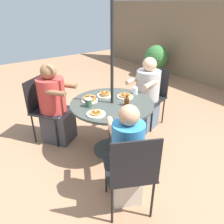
% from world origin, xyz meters
% --- Properties ---
extents(ground_plane, '(12.00, 12.00, 0.00)m').
position_xyz_m(ground_plane, '(0.00, 0.00, 0.00)').
color(ground_plane, '#9E7051').
extents(patio_table, '(1.09, 1.09, 0.74)m').
position_xyz_m(patio_table, '(0.00, 0.00, 0.61)').
color(patio_table, '#383D38').
rests_on(patio_table, ground).
extents(umbrella_pole, '(0.04, 0.04, 2.43)m').
position_xyz_m(umbrella_pole, '(0.00, 0.00, 1.22)').
color(umbrella_pole, black).
rests_on(umbrella_pole, ground).
extents(patio_chair_north, '(0.64, 0.64, 0.95)m').
position_xyz_m(patio_chair_north, '(-0.86, -0.62, 0.55)').
color(patio_chair_north, black).
rests_on(patio_chair_north, ground).
extents(diner_north, '(0.59, 0.57, 1.19)m').
position_xyz_m(diner_north, '(-0.71, -0.51, 0.53)').
color(diner_north, '#3D3D42').
rests_on(diner_north, ground).
extents(patio_chair_east, '(0.61, 0.61, 0.95)m').
position_xyz_m(patio_chair_east, '(0.95, -0.47, 0.55)').
color(patio_chair_east, black).
rests_on(patio_chair_east, ground).
extents(diner_east, '(0.54, 0.47, 1.12)m').
position_xyz_m(diner_east, '(0.79, -0.39, 0.52)').
color(diner_east, beige).
rests_on(diner_east, ground).
extents(patio_chair_south, '(0.56, 0.56, 0.95)m').
position_xyz_m(patio_chair_south, '(-0.27, 1.02, 0.55)').
color(patio_chair_south, black).
rests_on(patio_chair_south, ground).
extents(diner_south, '(0.49, 0.59, 1.17)m').
position_xyz_m(diner_south, '(-0.23, 0.85, 0.53)').
color(diner_south, slate).
rests_on(diner_south, ground).
extents(pancake_plate_a, '(0.22, 0.22, 0.05)m').
position_xyz_m(pancake_plate_a, '(0.17, -0.35, 0.76)').
color(pancake_plate_a, silver).
rests_on(pancake_plate_a, patio_table).
extents(pancake_plate_b, '(0.22, 0.22, 0.07)m').
position_xyz_m(pancake_plate_b, '(-0.22, -0.21, 0.77)').
color(pancake_plate_b, silver).
rests_on(pancake_plate_b, patio_table).
extents(pancake_plate_c, '(0.22, 0.22, 0.05)m').
position_xyz_m(pancake_plate_c, '(-0.04, 0.25, 0.76)').
color(pancake_plate_c, silver).
rests_on(pancake_plate_c, patio_table).
extents(pancake_plate_d, '(0.22, 0.22, 0.07)m').
position_xyz_m(pancake_plate_d, '(-0.23, 0.05, 0.77)').
color(pancake_plate_d, silver).
rests_on(pancake_plate_d, patio_table).
extents(syrup_bottle, '(0.08, 0.06, 0.14)m').
position_xyz_m(syrup_bottle, '(0.17, 0.10, 0.80)').
color(syrup_bottle, '#602D0F').
rests_on(syrup_bottle, patio_table).
extents(coffee_cup, '(0.09, 0.09, 0.11)m').
position_xyz_m(coffee_cup, '(-0.08, -0.31, 0.80)').
color(coffee_cup, '#33513D').
rests_on(coffee_cup, patio_table).
extents(drinking_glass_a, '(0.08, 0.08, 0.10)m').
position_xyz_m(drinking_glass_a, '(-0.04, 0.43, 0.79)').
color(drinking_glass_a, silver).
rests_on(drinking_glass_a, patio_table).
extents(potted_shrub, '(0.65, 0.65, 0.86)m').
position_xyz_m(potted_shrub, '(-2.11, 3.05, 0.50)').
color(potted_shrub, brown).
rests_on(potted_shrub, ground).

